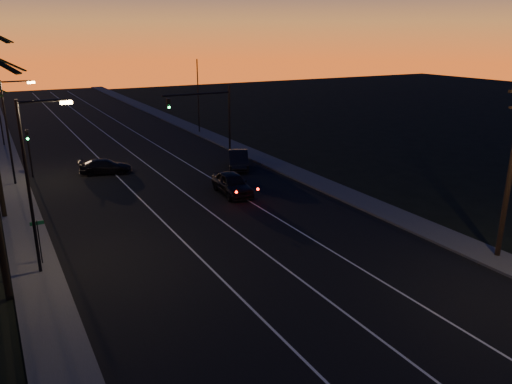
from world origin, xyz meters
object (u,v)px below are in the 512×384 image
lead_car (232,183)px  right_car (238,160)px  utility_pole (512,165)px  cross_car (105,166)px  signal_mast (208,109)px

lead_car → right_car: (3.90, 6.73, -0.02)m
utility_pole → lead_car: bearing=114.5°
utility_pole → cross_car: bearing=118.4°
lead_car → cross_car: lead_car is taller
signal_mast → cross_car: size_ratio=1.47×
utility_pole → right_car: (-4.03, 24.17, -4.48)m
signal_mast → right_car: (0.43, -5.83, -3.95)m
right_car → cross_car: size_ratio=1.09×
right_car → cross_car: 11.89m
signal_mast → right_car: 7.05m
lead_car → cross_car: 12.96m
cross_car → signal_mast: bearing=9.7°
cross_car → utility_pole: bearing=-61.6°
utility_pole → signal_mast: 30.33m
lead_car → right_car: size_ratio=1.07×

